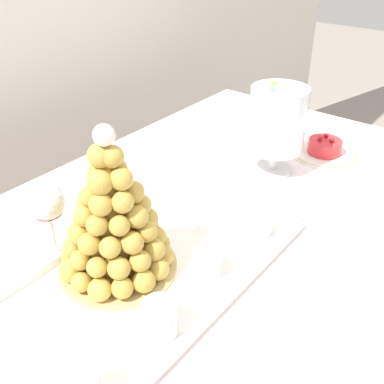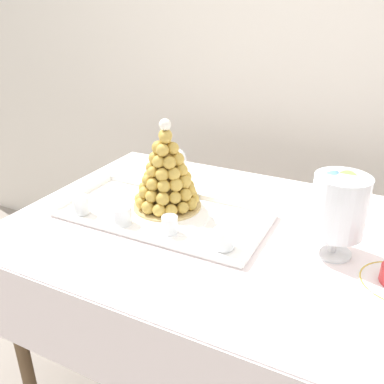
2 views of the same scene
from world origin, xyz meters
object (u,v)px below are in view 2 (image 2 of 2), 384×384
(serving_tray, at_px, (163,215))
(macaron_goblet, at_px, (339,206))
(dessert_cup_mid_right, at_px, (224,239))
(dessert_cup_centre, at_px, (170,225))
(wine_glass, at_px, (176,160))
(dessert_cup_left, at_px, (81,205))
(dessert_cup_mid_left, at_px, (122,216))
(croquembouche, at_px, (167,175))

(serving_tray, bearing_deg, macaron_goblet, 2.47)
(dessert_cup_mid_right, bearing_deg, dessert_cup_centre, 178.59)
(wine_glass, bearing_deg, dessert_cup_centre, -65.06)
(serving_tray, height_order, wine_glass, wine_glass)
(dessert_cup_left, distance_m, macaron_goblet, 0.79)
(dessert_cup_centre, bearing_deg, dessert_cup_mid_left, -173.50)
(serving_tray, distance_m, dessert_cup_left, 0.27)
(macaron_goblet, bearing_deg, dessert_cup_mid_right, -156.88)
(dessert_cup_centre, height_order, macaron_goblet, macaron_goblet)
(dessert_cup_mid_right, bearing_deg, macaron_goblet, 23.12)
(serving_tray, xyz_separation_m, dessert_cup_mid_right, (0.25, -0.09, 0.03))
(dessert_cup_left, xyz_separation_m, macaron_goblet, (0.77, 0.13, 0.11))
(croquembouche, xyz_separation_m, dessert_cup_mid_left, (-0.07, -0.17, -0.09))
(serving_tray, relative_size, dessert_cup_left, 11.32)
(serving_tray, relative_size, dessert_cup_centre, 12.71)
(serving_tray, height_order, dessert_cup_mid_left, dessert_cup_mid_left)
(croquembouche, relative_size, dessert_cup_mid_left, 5.00)
(serving_tray, xyz_separation_m, dessert_cup_centre, (0.08, -0.09, 0.03))
(serving_tray, bearing_deg, dessert_cup_centre, -49.76)
(macaron_goblet, bearing_deg, dessert_cup_left, -170.22)
(dessert_cup_left, xyz_separation_m, wine_glass, (0.18, 0.31, 0.08))
(macaron_goblet, bearing_deg, croquembouche, 176.41)
(dessert_cup_centre, bearing_deg, wine_glass, 114.94)
(dessert_cup_left, bearing_deg, dessert_cup_mid_right, 1.74)
(dessert_cup_left, height_order, dessert_cup_centre, dessert_cup_left)
(dessert_cup_mid_left, height_order, macaron_goblet, macaron_goblet)
(croquembouche, xyz_separation_m, dessert_cup_centre, (0.09, -0.15, -0.09))
(dessert_cup_mid_left, height_order, wine_glass, wine_glass)
(croquembouche, relative_size, dessert_cup_left, 5.07)
(dessert_cup_left, relative_size, macaron_goblet, 0.24)
(dessert_cup_centre, xyz_separation_m, wine_glass, (-0.13, 0.29, 0.09))
(croquembouche, bearing_deg, dessert_cup_mid_left, -111.76)
(dessert_cup_mid_right, bearing_deg, dessert_cup_mid_left, -177.64)
(serving_tray, height_order, dessert_cup_centre, dessert_cup_centre)
(dessert_cup_mid_right, bearing_deg, wine_glass, 136.59)
(serving_tray, bearing_deg, croquembouche, 105.58)
(serving_tray, height_order, macaron_goblet, macaron_goblet)
(serving_tray, xyz_separation_m, dessert_cup_left, (-0.24, -0.11, 0.03))
(dessert_cup_left, bearing_deg, wine_glass, 58.96)
(dessert_cup_centre, bearing_deg, macaron_goblet, 14.12)
(serving_tray, bearing_deg, dessert_cup_mid_right, -20.65)
(croquembouche, xyz_separation_m, dessert_cup_mid_right, (0.27, -0.15, -0.09))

